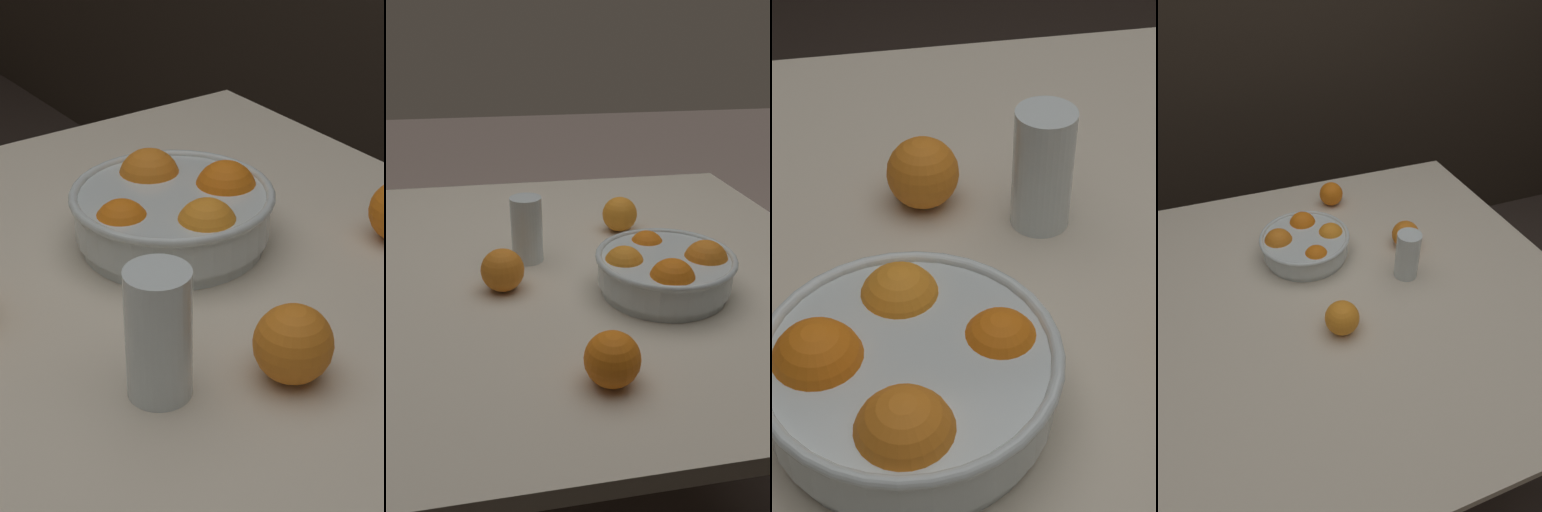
# 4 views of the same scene
# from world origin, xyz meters

# --- Properties ---
(ground_plane) EXTENTS (12.00, 12.00, 0.00)m
(ground_plane) POSITION_xyz_m (0.00, 0.00, 0.00)
(ground_plane) COLOR #3D332D
(dining_table) EXTENTS (1.10, 1.15, 0.70)m
(dining_table) POSITION_xyz_m (0.00, 0.00, 0.64)
(dining_table) COLOR beige
(dining_table) RESTS_ON ground_plane
(fruit_bowl) EXTENTS (0.26, 0.26, 0.10)m
(fruit_bowl) POSITION_xyz_m (-0.13, 0.17, 0.75)
(fruit_bowl) COLOR silver
(fruit_bowl) RESTS_ON dining_table
(juice_glass) EXTENTS (0.07, 0.07, 0.14)m
(juice_glass) POSITION_xyz_m (0.11, -0.01, 0.77)
(juice_glass) COLOR #F4A314
(juice_glass) RESTS_ON dining_table
(orange_loose_near_bowl) EXTENTS (0.08, 0.08, 0.08)m
(orange_loose_near_bowl) POSITION_xyz_m (-0.12, -0.14, 0.75)
(orange_loose_near_bowl) COLOR orange
(orange_loose_near_bowl) RESTS_ON dining_table
(orange_loose_front) EXTENTS (0.08, 0.08, 0.08)m
(orange_loose_front) POSITION_xyz_m (0.17, 0.11, 0.74)
(orange_loose_front) COLOR orange
(orange_loose_front) RESTS_ON dining_table
(orange_loose_aside) EXTENTS (0.08, 0.08, 0.08)m
(orange_loose_aside) POSITION_xyz_m (0.03, 0.41, 0.74)
(orange_loose_aside) COLOR orange
(orange_loose_aside) RESTS_ON dining_table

